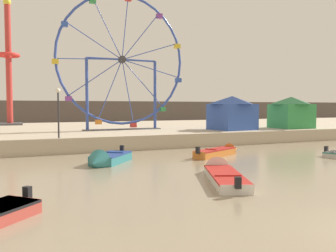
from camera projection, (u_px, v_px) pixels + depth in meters
quay_promenade at (109, 132)px, 38.62m from camera, size 110.00×25.93×1.15m
distant_town_skyline at (75, 113)px, 61.96m from camera, size 140.00×3.00×4.40m
motorboat_orange_hull at (221, 151)px, 23.96m from camera, size 4.79×2.99×1.07m
motorboat_teal_painted at (106, 159)px, 20.20m from camera, size 3.55×3.87×1.40m
motorboat_white_red_stripe at (221, 173)px, 16.51m from camera, size 3.33×5.83×1.26m
ferris_wheel_blue_frame at (122, 62)px, 33.15m from camera, size 12.76×1.20×13.08m
drop_tower_red_tower at (9, 68)px, 41.69m from camera, size 2.80×2.80×15.24m
carnival_booth_blue_tent at (232, 112)px, 33.46m from camera, size 4.46×4.16×3.27m
carnival_booth_green_kiosk at (291, 112)px, 35.99m from camera, size 4.11×3.97×3.28m
promenade_lamp_near at (58, 105)px, 24.41m from camera, size 0.32×0.32×3.55m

